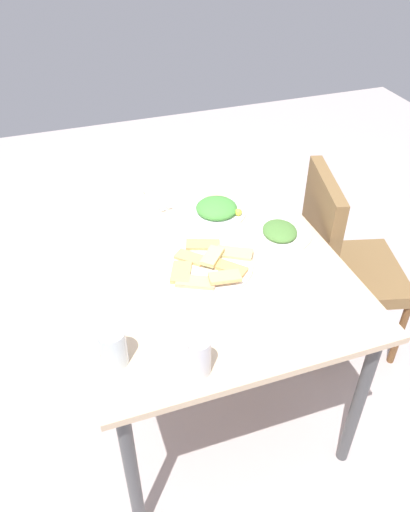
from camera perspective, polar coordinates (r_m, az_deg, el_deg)
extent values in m
plane|color=#B9AAA8|center=(2.31, -0.03, -14.73)|extent=(6.00, 6.00, 0.00)
cube|color=beige|center=(1.79, -0.04, -0.77)|extent=(1.10, 0.93, 0.02)
cylinder|color=#464749|center=(2.34, -13.44, -2.57)|extent=(0.04, 0.04, 0.70)
cylinder|color=#464749|center=(1.70, -8.33, -23.45)|extent=(0.04, 0.04, 0.70)
cylinder|color=#464749|center=(2.49, 5.17, 1.33)|extent=(0.04, 0.04, 0.70)
cylinder|color=#464749|center=(1.91, 17.14, -15.69)|extent=(0.04, 0.04, 0.70)
cube|color=brown|center=(2.34, 16.62, -1.92)|extent=(0.51, 0.51, 0.06)
cube|color=brown|center=(2.13, 13.04, 3.16)|extent=(0.40, 0.15, 0.46)
cylinder|color=brown|center=(2.43, 21.31, -8.36)|extent=(0.03, 0.03, 0.36)
cylinder|color=brown|center=(2.67, 18.47, -2.53)|extent=(0.03, 0.03, 0.36)
cylinder|color=brown|center=(2.30, 12.55, -9.24)|extent=(0.03, 0.03, 0.36)
cylinder|color=brown|center=(2.56, 10.53, -3.01)|extent=(0.03, 0.03, 0.36)
cylinder|color=white|center=(1.75, 0.06, -1.07)|extent=(0.33, 0.33, 0.01)
cube|color=#E4A564|center=(1.76, -1.71, -0.17)|extent=(0.11, 0.11, 0.01)
cube|color=#E7B872|center=(1.66, 2.28, -2.42)|extent=(0.07, 0.11, 0.01)
cube|color=tan|center=(1.82, -0.24, 1.30)|extent=(0.10, 0.14, 0.01)
cube|color=tan|center=(1.70, -2.76, -1.88)|extent=(0.13, 0.10, 0.01)
cube|color=#DEBB79|center=(1.79, 3.37, 0.35)|extent=(0.12, 0.14, 0.01)
cube|color=#EDD97F|center=(1.74, 0.82, -0.01)|extent=(0.11, 0.11, 0.01)
cube|color=#E6A576|center=(1.66, -1.08, -3.01)|extent=(0.11, 0.14, 0.01)
cube|color=tan|center=(1.72, 3.03, -1.42)|extent=(0.11, 0.11, 0.01)
cylinder|color=white|center=(1.92, 8.51, 2.46)|extent=(0.24, 0.24, 0.01)
ellipsoid|color=#508239|center=(1.91, 8.55, 2.86)|extent=(0.17, 0.15, 0.04)
cylinder|color=white|center=(2.02, 1.33, 5.01)|extent=(0.23, 0.23, 0.01)
ellipsoid|color=#4A983E|center=(2.01, 1.34, 5.51)|extent=(0.20, 0.20, 0.06)
sphere|color=yellow|center=(1.99, 3.84, 5.02)|extent=(0.03, 0.03, 0.03)
cylinder|color=silver|center=(1.38, -0.69, -11.37)|extent=(0.07, 0.07, 0.12)
cylinder|color=silver|center=(1.43, -10.46, -10.21)|extent=(0.08, 0.08, 0.12)
cube|color=white|center=(2.12, -5.40, 6.43)|extent=(0.16, 0.16, 0.00)
cube|color=silver|center=(2.11, -5.89, 6.44)|extent=(0.19, 0.05, 0.00)
cube|color=silver|center=(2.12, -4.94, 6.61)|extent=(0.17, 0.04, 0.00)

